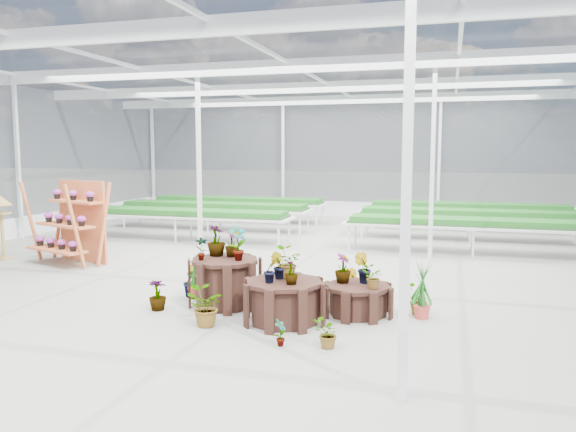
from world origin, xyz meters
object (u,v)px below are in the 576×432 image
(plinth_low, at_px, (358,300))
(bird_table, at_px, (2,228))
(plinth_tall, at_px, (225,282))
(plinth_mid, at_px, (284,302))
(shelf_rack, at_px, (67,223))

(plinth_low, xyz_separation_m, bird_table, (-8.79, 2.14, 0.53))
(plinth_low, bearing_deg, plinth_tall, -177.40)
(plinth_mid, xyz_separation_m, bird_table, (-7.79, 2.84, 0.45))
(plinth_low, distance_m, bird_table, 9.06)
(plinth_tall, relative_size, plinth_low, 1.09)
(plinth_mid, bearing_deg, shelf_rack, 154.39)
(plinth_tall, bearing_deg, plinth_low, 2.60)
(plinth_tall, bearing_deg, plinth_mid, -26.57)
(shelf_rack, xyz_separation_m, bird_table, (-1.78, -0.04, -0.18))
(shelf_rack, height_order, bird_table, shelf_rack)
(plinth_tall, xyz_separation_m, plinth_mid, (1.20, -0.60, -0.08))
(plinth_low, bearing_deg, plinth_mid, -145.01)
(shelf_rack, bearing_deg, plinth_mid, -6.64)
(plinth_mid, bearing_deg, bird_table, 159.96)
(shelf_rack, relative_size, bird_table, 1.23)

